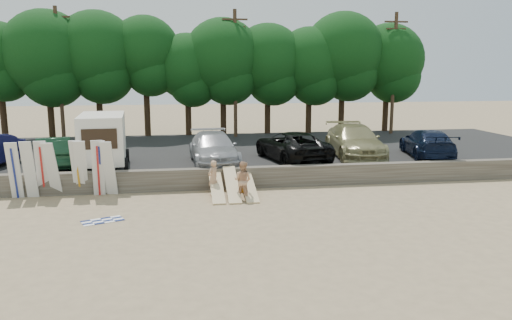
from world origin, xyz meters
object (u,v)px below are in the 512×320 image
object	(u,v)px
cooler	(247,187)
beachgoer_a	(213,178)
car_1	(54,152)
beachgoer_b	(243,180)
car_5	(427,143)
box_trailer	(103,138)
car_2	(214,148)
car_4	(354,141)
car_3	(292,146)

from	to	relation	value
cooler	beachgoer_a	bearing A→B (deg)	-160.49
car_1	beachgoer_b	world-z (taller)	car_1
car_5	beachgoer_b	distance (m)	12.28
cooler	car_5	bearing A→B (deg)	19.13
cooler	box_trailer	bearing A→B (deg)	155.78
beachgoer_a	beachgoer_b	xyz separation A→B (m)	(1.22, -0.96, 0.05)
beachgoer_b	cooler	distance (m)	1.69
car_1	box_trailer	bearing A→B (deg)	154.28
car_1	car_5	xyz separation A→B (m)	(20.07, -0.15, 0.01)
box_trailer	car_1	bearing A→B (deg)	162.42
car_2	car_4	distance (m)	8.05
car_1	car_2	bearing A→B (deg)	164.04
box_trailer	car_2	world-z (taller)	box_trailer
car_3	beachgoer_b	distance (m)	6.20
beachgoer_b	cooler	bearing A→B (deg)	-73.39
box_trailer	car_2	size ratio (longest dim) A/B	0.78
car_5	beachgoer_a	xyz separation A→B (m)	(-12.37, -4.14, -0.68)
car_1	cooler	world-z (taller)	car_1
box_trailer	car_3	xyz separation A→B (m)	(9.78, 0.51, -0.71)
car_2	beachgoer_b	distance (m)	4.89
car_4	car_3	bearing A→B (deg)	-166.67
box_trailer	car_5	size ratio (longest dim) A/B	0.82
beachgoer_a	cooler	bearing A→B (deg)	155.19
box_trailer	car_1	distance (m)	2.66
car_2	car_4	bearing A→B (deg)	4.01
car_1	car_4	size ratio (longest dim) A/B	0.75
car_4	car_1	bearing A→B (deg)	-172.98
box_trailer	car_4	world-z (taller)	box_trailer
box_trailer	car_1	size ratio (longest dim) A/B	0.94
car_2	car_4	world-z (taller)	car_4
car_3	car_5	bearing A→B (deg)	168.09
car_2	car_3	distance (m)	4.28
car_1	car_2	xyz separation A→B (m)	(8.02, -0.49, 0.05)
car_1	beachgoer_b	size ratio (longest dim) A/B	2.75
beachgoer_a	car_2	bearing A→B (deg)	-138.29
car_5	beachgoer_a	size ratio (longest dim) A/B	3.35
car_5	beachgoer_a	world-z (taller)	car_5
car_3	beachgoer_b	world-z (taller)	car_3
beachgoer_b	cooler	xyz separation A→B (m)	(0.37, 1.50, -0.68)
box_trailer	beachgoer_a	bearing A→B (deg)	-39.67
box_trailer	car_3	distance (m)	9.82
car_2	cooler	world-z (taller)	car_2
car_1	car_5	size ratio (longest dim) A/B	0.87
car_2	car_5	xyz separation A→B (m)	(12.06, 0.34, -0.04)
car_5	beachgoer_b	xyz separation A→B (m)	(-11.15, -5.10, -0.63)
car_1	car_3	distance (m)	12.27
car_3	beachgoer_a	distance (m)	6.25
car_4	beachgoer_a	size ratio (longest dim) A/B	3.89
beachgoer_a	car_3	bearing A→B (deg)	179.04
box_trailer	cooler	size ratio (longest dim) A/B	11.46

